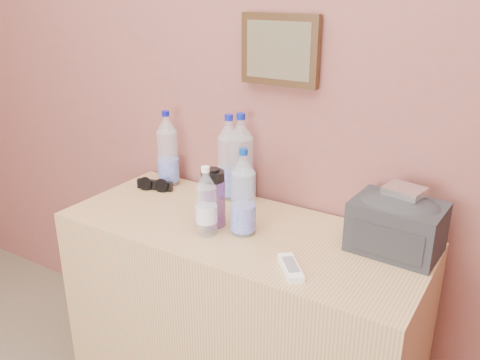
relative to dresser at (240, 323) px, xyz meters
name	(u,v)px	position (x,y,z in m)	size (l,w,h in m)	color
picture_frame	(280,50)	(0.00, 0.27, 0.99)	(0.30, 0.03, 0.25)	#382311
dresser	(240,323)	(0.00, 0.00, 0.00)	(1.30, 0.54, 0.81)	tan
pet_large_a	(168,152)	(-0.48, 0.20, 0.55)	(0.09, 0.09, 0.32)	white
pet_large_b	(229,161)	(-0.18, 0.22, 0.56)	(0.09, 0.09, 0.34)	white
pet_large_c	(241,162)	(-0.13, 0.22, 0.56)	(0.09, 0.09, 0.35)	white
pet_large_d	(243,197)	(0.03, -0.03, 0.54)	(0.08, 0.08, 0.30)	#ADC3DE
pet_small	(206,205)	(-0.07, -0.10, 0.51)	(0.07, 0.07, 0.24)	silver
nalgene_bottle	(213,198)	(-0.09, -0.03, 0.51)	(0.09, 0.09, 0.21)	#662380
sunglasses	(155,185)	(-0.49, 0.11, 0.43)	(0.16, 0.06, 0.04)	black
ac_remote	(291,268)	(0.28, -0.16, 0.42)	(0.15, 0.05, 0.02)	silver
toiletry_bag	(397,224)	(0.51, 0.13, 0.50)	(0.28, 0.20, 0.19)	black
foil_packet	(405,191)	(0.51, 0.15, 0.61)	(0.12, 0.10, 0.02)	white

